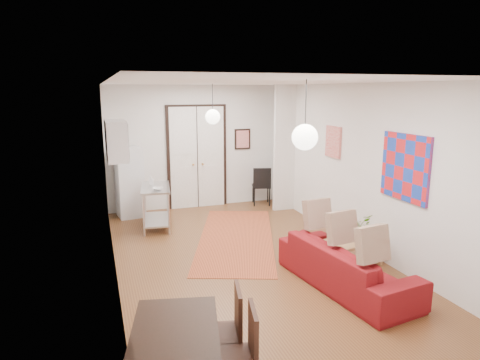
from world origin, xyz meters
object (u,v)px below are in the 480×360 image
object	(u,v)px
coffee_table	(352,244)
dining_table	(175,343)
kitchen_counter	(156,202)
dining_chair_near	(216,321)
dining_chair_far	(228,344)
sofa	(346,265)
fridge	(129,182)
black_side_chair	(260,182)

from	to	relation	value
coffee_table	dining_table	distance (m)	3.96
kitchen_counter	dining_chair_near	xyz separation A→B (m)	(-0.08, -4.79, -0.02)
coffee_table	dining_table	world-z (taller)	dining_table
coffee_table	dining_chair_far	bearing A→B (deg)	-141.30
dining_table	dining_chair_far	bearing A→B (deg)	3.26
coffee_table	dining_table	bearing A→B (deg)	-145.40
sofa	dining_chair_near	world-z (taller)	dining_chair_near
coffee_table	fridge	xyz separation A→B (m)	(-3.12, 3.99, 0.40)
coffee_table	black_side_chair	bearing A→B (deg)	89.69
dining_chair_near	black_side_chair	world-z (taller)	black_side_chair
fridge	dining_table	size ratio (longest dim) A/B	1.07
dining_table	coffee_table	bearing A→B (deg)	34.60
coffee_table	fridge	size ratio (longest dim) A/B	0.68
dining_chair_far	black_side_chair	world-z (taller)	black_side_chair
coffee_table	dining_chair_far	size ratio (longest dim) A/B	1.17
coffee_table	fridge	world-z (taller)	fridge
sofa	kitchen_counter	world-z (taller)	kitchen_counter
dining_chair_far	fridge	bearing A→B (deg)	-164.04
coffee_table	sofa	bearing A→B (deg)	-128.98
dining_chair_near	dining_table	bearing A→B (deg)	-35.24
sofa	dining_table	xyz separation A→B (m)	(-2.75, -1.62, 0.32)
coffee_table	dining_chair_near	distance (m)	3.31
sofa	fridge	xyz separation A→B (m)	(-2.61, 4.62, 0.45)
kitchen_counter	dining_chair_far	world-z (taller)	dining_chair_far
dining_table	dining_chair_near	distance (m)	0.67
dining_table	dining_chair_far	distance (m)	0.50
dining_table	fridge	bearing A→B (deg)	88.76
kitchen_counter	coffee_table	bearing A→B (deg)	-40.05
kitchen_counter	fridge	world-z (taller)	fridge
sofa	dining_chair_near	xyz separation A→B (m)	(-2.26, -1.18, 0.20)
fridge	dining_chair_near	size ratio (longest dim) A/B	1.71
dining_chair_near	dining_chair_far	xyz separation A→B (m)	(0.00, -0.41, 0.00)
dining_chair_near	black_side_chair	distance (m)	6.52
kitchen_counter	fridge	xyz separation A→B (m)	(-0.43, 1.00, 0.23)
sofa	dining_table	bearing A→B (deg)	112.51
sofa	kitchen_counter	bearing A→B (deg)	23.10
sofa	dining_chair_near	bearing A→B (deg)	109.56
dining_chair_near	dining_chair_far	distance (m)	0.41
coffee_table	dining_chair_far	distance (m)	3.55
coffee_table	dining_chair_near	world-z (taller)	dining_chair_near
sofa	dining_chair_near	size ratio (longest dim) A/B	2.47
kitchen_counter	black_side_chair	xyz separation A→B (m)	(2.71, 1.09, 0.01)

